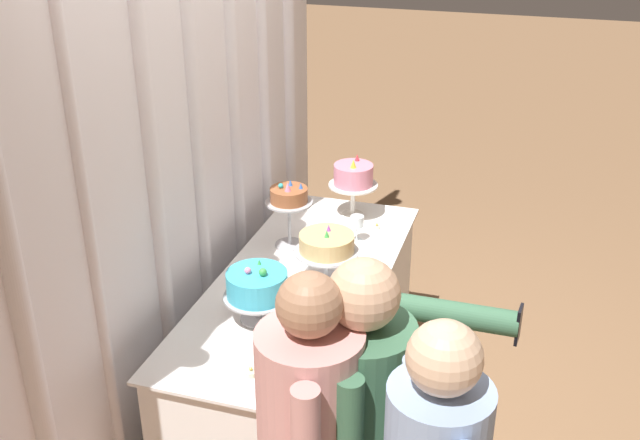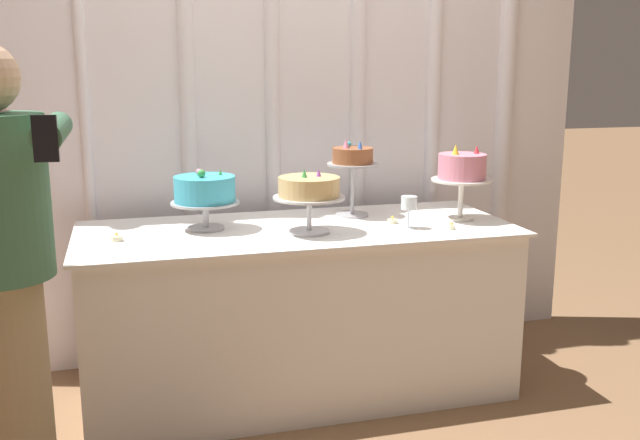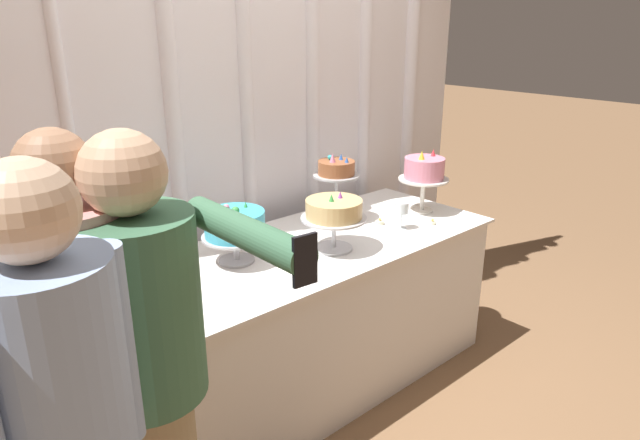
{
  "view_description": "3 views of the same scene",
  "coord_description": "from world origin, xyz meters",
  "px_view_note": "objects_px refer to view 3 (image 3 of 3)",
  "views": [
    {
      "loc": [
        -3.0,
        -0.92,
        2.62
      ],
      "look_at": [
        0.31,
        0.1,
        0.96
      ],
      "focal_mm": 42.02,
      "sensor_mm": 36.0,
      "label": 1
    },
    {
      "loc": [
        -0.74,
        -2.94,
        1.5
      ],
      "look_at": [
        0.08,
        0.02,
        0.83
      ],
      "focal_mm": 40.06,
      "sensor_mm": 36.0,
      "label": 2
    },
    {
      "loc": [
        -1.69,
        -1.83,
        1.83
      ],
      "look_at": [
        0.1,
        0.16,
        0.87
      ],
      "focal_mm": 31.91,
      "sensor_mm": 36.0,
      "label": 3
    }
  ],
  "objects_px": {
    "cake_display_midright": "(336,173)",
    "tealight_near_left": "(380,222)",
    "tealight_far_left": "(173,294)",
    "guest_girl_blue_dress": "(148,377)",
    "cake_display_rightmost": "(424,171)",
    "cake_table": "(314,314)",
    "cake_display_midleft": "(334,212)",
    "tealight_near_right": "(432,223)",
    "cake_display_leftmost": "(235,226)",
    "guest_man_pink_jacket": "(87,375)",
    "wine_glass": "(402,209)"
  },
  "relations": [
    {
      "from": "cake_table",
      "to": "cake_display_midright",
      "type": "distance_m",
      "value": 0.75
    },
    {
      "from": "wine_glass",
      "to": "tealight_near_right",
      "type": "distance_m",
      "value": 0.21
    },
    {
      "from": "guest_girl_blue_dress",
      "to": "tealight_near_left",
      "type": "bearing_deg",
      "value": 19.29
    },
    {
      "from": "tealight_near_left",
      "to": "guest_man_pink_jacket",
      "type": "xyz_separation_m",
      "value": [
        -1.71,
        -0.42,
        0.06
      ]
    },
    {
      "from": "cake_display_midright",
      "to": "tealight_far_left",
      "type": "bearing_deg",
      "value": -168.65
    },
    {
      "from": "wine_glass",
      "to": "cake_display_rightmost",
      "type": "bearing_deg",
      "value": 18.9
    },
    {
      "from": "wine_glass",
      "to": "tealight_near_left",
      "type": "xyz_separation_m",
      "value": [
        -0.03,
        0.12,
        -0.1
      ]
    },
    {
      "from": "cake_display_midleft",
      "to": "guest_girl_blue_dress",
      "type": "relative_size",
      "value": 0.2
    },
    {
      "from": "cake_display_leftmost",
      "to": "tealight_near_left",
      "type": "bearing_deg",
      "value": -6.97
    },
    {
      "from": "cake_display_midright",
      "to": "wine_glass",
      "type": "bearing_deg",
      "value": -63.91
    },
    {
      "from": "guest_girl_blue_dress",
      "to": "cake_display_leftmost",
      "type": "bearing_deg",
      "value": 41.58
    },
    {
      "from": "tealight_near_right",
      "to": "cake_table",
      "type": "bearing_deg",
      "value": 161.09
    },
    {
      "from": "cake_table",
      "to": "cake_display_rightmost",
      "type": "bearing_deg",
      "value": -3.61
    },
    {
      "from": "cake_table",
      "to": "tealight_near_left",
      "type": "height_order",
      "value": "tealight_near_left"
    },
    {
      "from": "tealight_near_left",
      "to": "cake_display_midleft",
      "type": "bearing_deg",
      "value": -168.52
    },
    {
      "from": "cake_display_midleft",
      "to": "tealight_near_right",
      "type": "relative_size",
      "value": 8.54
    },
    {
      "from": "cake_table",
      "to": "cake_display_midright",
      "type": "height_order",
      "value": "cake_display_midright"
    },
    {
      "from": "cake_display_leftmost",
      "to": "tealight_near_left",
      "type": "xyz_separation_m",
      "value": [
        0.84,
        -0.1,
        -0.16
      ]
    },
    {
      "from": "cake_display_rightmost",
      "to": "tealight_near_left",
      "type": "distance_m",
      "value": 0.4
    },
    {
      "from": "cake_display_rightmost",
      "to": "guest_girl_blue_dress",
      "type": "xyz_separation_m",
      "value": [
        -1.92,
        -0.54,
        -0.16
      ]
    },
    {
      "from": "tealight_near_right",
      "to": "cake_display_midright",
      "type": "bearing_deg",
      "value": 130.42
    },
    {
      "from": "cake_display_midright",
      "to": "guest_man_pink_jacket",
      "type": "distance_m",
      "value": 1.71
    },
    {
      "from": "guest_girl_blue_dress",
      "to": "cake_display_rightmost",
      "type": "bearing_deg",
      "value": 15.72
    },
    {
      "from": "cake_display_rightmost",
      "to": "tealight_near_right",
      "type": "relative_size",
      "value": 9.86
    },
    {
      "from": "cake_table",
      "to": "tealight_far_left",
      "type": "distance_m",
      "value": 0.88
    },
    {
      "from": "cake_display_leftmost",
      "to": "guest_man_pink_jacket",
      "type": "xyz_separation_m",
      "value": [
        -0.86,
        -0.52,
        -0.1
      ]
    },
    {
      "from": "cake_table",
      "to": "cake_display_midleft",
      "type": "bearing_deg",
      "value": -79.39
    },
    {
      "from": "tealight_far_left",
      "to": "guest_man_pink_jacket",
      "type": "relative_size",
      "value": 0.03
    },
    {
      "from": "cake_display_midright",
      "to": "cake_display_rightmost",
      "type": "xyz_separation_m",
      "value": [
        0.46,
        -0.22,
        -0.02
      ]
    },
    {
      "from": "cake_table",
      "to": "tealight_near_left",
      "type": "relative_size",
      "value": 40.74
    },
    {
      "from": "cake_display_leftmost",
      "to": "guest_man_pink_jacket",
      "type": "distance_m",
      "value": 1.01
    },
    {
      "from": "cake_table",
      "to": "tealight_near_right",
      "type": "distance_m",
      "value": 0.79
    },
    {
      "from": "cake_display_midleft",
      "to": "wine_glass",
      "type": "relative_size",
      "value": 2.13
    },
    {
      "from": "tealight_near_left",
      "to": "tealight_far_left",
      "type": "bearing_deg",
      "value": -179.31
    },
    {
      "from": "cake_display_midleft",
      "to": "cake_display_rightmost",
      "type": "bearing_deg",
      "value": 5.32
    },
    {
      "from": "cake_display_leftmost",
      "to": "wine_glass",
      "type": "relative_size",
      "value": 2.06
    },
    {
      "from": "cake_table",
      "to": "cake_display_rightmost",
      "type": "xyz_separation_m",
      "value": [
        0.77,
        -0.05,
        0.63
      ]
    },
    {
      "from": "cake_display_midleft",
      "to": "guest_man_pink_jacket",
      "type": "height_order",
      "value": "guest_man_pink_jacket"
    },
    {
      "from": "cake_table",
      "to": "cake_display_leftmost",
      "type": "distance_m",
      "value": 0.69
    },
    {
      "from": "wine_glass",
      "to": "tealight_near_left",
      "type": "bearing_deg",
      "value": 104.0
    },
    {
      "from": "cake_display_rightmost",
      "to": "guest_man_pink_jacket",
      "type": "height_order",
      "value": "guest_man_pink_jacket"
    },
    {
      "from": "cake_display_midright",
      "to": "tealight_near_left",
      "type": "distance_m",
      "value": 0.35
    },
    {
      "from": "tealight_far_left",
      "to": "guest_girl_blue_dress",
      "type": "height_order",
      "value": "guest_girl_blue_dress"
    },
    {
      "from": "wine_glass",
      "to": "guest_girl_blue_dress",
      "type": "xyz_separation_m",
      "value": [
        -1.61,
        -0.44,
        -0.03
      ]
    },
    {
      "from": "wine_glass",
      "to": "cake_display_leftmost",
      "type": "bearing_deg",
      "value": 165.73
    },
    {
      "from": "cake_display_midright",
      "to": "tealight_near_left",
      "type": "xyz_separation_m",
      "value": [
        0.13,
        -0.21,
        -0.25
      ]
    },
    {
      "from": "cake_table",
      "to": "cake_display_midleft",
      "type": "xyz_separation_m",
      "value": [
        0.02,
        -0.12,
        0.58
      ]
    },
    {
      "from": "tealight_near_left",
      "to": "guest_man_pink_jacket",
      "type": "bearing_deg",
      "value": -166.22
    },
    {
      "from": "cake_display_leftmost",
      "to": "tealight_near_left",
      "type": "relative_size",
      "value": 6.3
    },
    {
      "from": "cake_table",
      "to": "wine_glass",
      "type": "xyz_separation_m",
      "value": [
        0.47,
        -0.15,
        0.5
      ]
    }
  ]
}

